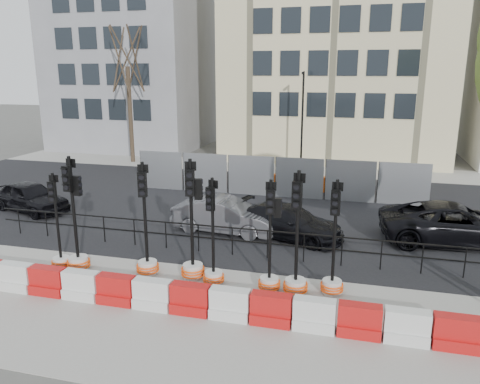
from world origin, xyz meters
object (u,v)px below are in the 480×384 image
(traffic_signal_d, at_px, (193,251))
(car_c, at_px, (288,222))
(traffic_signal_h, at_px, (333,271))
(traffic_signal_a, at_px, (60,250))
(car_a, at_px, (30,197))

(traffic_signal_d, relative_size, car_c, 0.80)
(traffic_signal_d, height_order, traffic_signal_h, traffic_signal_d)
(traffic_signal_a, bearing_deg, traffic_signal_d, -6.02)
(traffic_signal_a, height_order, car_c, traffic_signal_a)
(car_a, relative_size, car_c, 0.92)
(traffic_signal_d, xyz_separation_m, car_a, (-9.33, 4.68, -0.20))
(car_c, bearing_deg, traffic_signal_h, -137.77)
(traffic_signal_d, distance_m, car_a, 10.44)
(traffic_signal_a, height_order, car_a, traffic_signal_a)
(traffic_signal_d, relative_size, car_a, 0.86)
(car_c, bearing_deg, car_a, 105.39)
(traffic_signal_d, height_order, car_a, traffic_signal_d)
(traffic_signal_a, bearing_deg, car_a, 123.77)
(car_c, bearing_deg, traffic_signal_d, 170.42)
(car_a, distance_m, car_c, 11.52)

